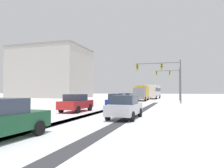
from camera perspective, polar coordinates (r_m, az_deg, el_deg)
wheel_track_left_lane at (r=19.39m, az=7.56°, el=-7.57°), size 0.78×32.34×0.01m
wheel_track_right_lane at (r=20.26m, az=-2.14°, el=-7.34°), size 0.83×32.34×0.01m
wheel_track_center at (r=20.28m, az=-2.33°, el=-7.34°), size 0.75×32.34×0.01m
sidewalk_kerb_right at (r=17.75m, az=23.80°, el=-7.76°), size 4.00×32.34×0.12m
traffic_signal_far_right at (r=43.80m, az=15.90°, el=1.62°), size 4.84×0.40×6.50m
traffic_signal_near_right at (r=31.79m, az=14.09°, el=3.09°), size 6.72×0.57×6.50m
car_black_lead at (r=28.66m, az=3.84°, el=-4.14°), size 1.90×4.14×1.62m
car_blue_second at (r=22.94m, az=1.48°, el=-4.68°), size 1.99×4.18×1.62m
car_red_third at (r=19.50m, az=-9.84°, el=-5.13°), size 1.86×4.11×1.62m
car_silver_fourth at (r=14.49m, az=3.55°, el=-6.26°), size 1.90×4.13×1.62m
bus_oncoming at (r=53.02m, az=11.25°, el=-1.84°), size 2.95×11.08×3.38m
box_truck_delivery at (r=41.80m, az=8.09°, el=-2.32°), size 2.45×7.46×3.02m
office_building_far_left_block at (r=65.20m, az=-16.29°, el=2.97°), size 21.05×15.79×14.85m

